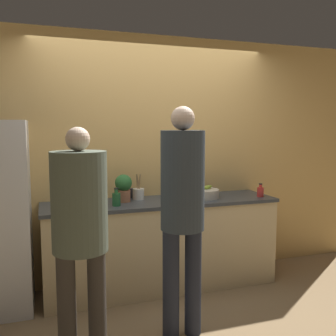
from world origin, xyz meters
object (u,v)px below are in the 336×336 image
object	(u,v)px
person_left	(80,221)
cup_blue	(72,199)
potted_plant	(123,187)
fruit_bowl	(205,193)
person_center	(182,203)
cup_black	(131,193)
utensil_crock	(138,193)
bottle_green	(116,199)
bottle_red	(260,191)

from	to	relation	value
person_left	cup_blue	bearing A→B (deg)	88.89
potted_plant	fruit_bowl	bearing A→B (deg)	-4.62
person_center	fruit_bowl	world-z (taller)	person_center
cup_black	potted_plant	xyz separation A→B (m)	(-0.12, -0.18, 0.10)
fruit_bowl	utensil_crock	xyz separation A→B (m)	(-0.67, 0.14, 0.01)
person_left	cup_blue	world-z (taller)	person_left
person_center	bottle_green	bearing A→B (deg)	113.91
person_left	bottle_green	size ratio (longest dim) A/B	9.55
fruit_bowl	bottle_red	xyz separation A→B (m)	(0.59, -0.13, 0.01)
potted_plant	person_center	bearing A→B (deg)	-75.45
person_left	fruit_bowl	xyz separation A→B (m)	(1.36, 0.96, -0.05)
person_left	potted_plant	bearing A→B (deg)	63.28
cup_blue	bottle_green	bearing A→B (deg)	-34.05
person_center	potted_plant	size ratio (longest dim) A/B	6.57
fruit_bowl	cup_black	size ratio (longest dim) A/B	3.15
utensil_crock	potted_plant	distance (m)	0.21
utensil_crock	bottle_green	xyz separation A→B (m)	(-0.27, -0.25, 0.01)
fruit_bowl	bottle_red	bearing A→B (deg)	-12.00
potted_plant	cup_blue	bearing A→B (deg)	169.33
person_center	bottle_red	distance (m)	1.42
utensil_crock	bottle_red	distance (m)	1.29
utensil_crock	fruit_bowl	bearing A→B (deg)	-11.92
utensil_crock	bottle_red	world-z (taller)	utensil_crock
person_left	bottle_green	world-z (taller)	person_left
person_left	utensil_crock	bearing A→B (deg)	58.06
fruit_bowl	bottle_red	size ratio (longest dim) A/B	2.15
bottle_green	cup_black	xyz separation A→B (m)	(0.22, 0.35, -0.02)
fruit_bowl	cup_blue	size ratio (longest dim) A/B	3.85
potted_plant	utensil_crock	bearing A→B (deg)	23.60
fruit_bowl	utensil_crock	bearing A→B (deg)	168.08
person_left	potted_plant	world-z (taller)	person_left
person_center	fruit_bowl	size ratio (longest dim) A/B	5.85
person_center	cup_black	world-z (taller)	person_center
utensil_crock	bottle_red	xyz separation A→B (m)	(1.27, -0.27, -0.00)
bottle_green	potted_plant	distance (m)	0.22
person_center	utensil_crock	world-z (taller)	person_center
cup_black	bottle_green	bearing A→B (deg)	-122.21
fruit_bowl	bottle_green	size ratio (longest dim) A/B	1.78
person_left	bottle_red	size ratio (longest dim) A/B	11.50
person_left	person_center	xyz separation A→B (m)	(0.77, 0.05, 0.07)
person_center	cup_black	size ratio (longest dim) A/B	18.46
utensil_crock	cup_blue	world-z (taller)	utensil_crock
utensil_crock	person_center	bearing A→B (deg)	-85.42
cup_blue	cup_black	bearing A→B (deg)	8.19
bottle_red	cup_blue	size ratio (longest dim) A/B	1.79
person_center	bottle_green	xyz separation A→B (m)	(-0.36, 0.81, -0.09)
bottle_green	cup_black	world-z (taller)	bottle_green
bottle_green	potted_plant	xyz separation A→B (m)	(0.10, 0.17, 0.08)
fruit_bowl	bottle_red	distance (m)	0.61
person_center	potted_plant	world-z (taller)	person_center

